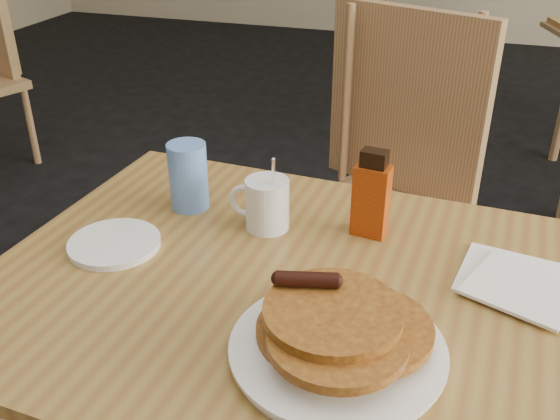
% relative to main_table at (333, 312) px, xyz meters
% --- Properties ---
extents(main_table, '(1.25, 0.88, 0.75)m').
position_rel_main_table_xyz_m(main_table, '(0.00, 0.00, 0.00)').
color(main_table, olive).
rests_on(main_table, floor).
extents(chair_main_far, '(0.61, 0.62, 1.04)m').
position_rel_main_table_xyz_m(chair_main_far, '(-0.01, 0.75, -0.08)').
color(chair_main_far, '#B17A53').
rests_on(chair_main_far, floor).
extents(pancake_plate, '(0.31, 0.31, 0.10)m').
position_rel_main_table_xyz_m(pancake_plate, '(0.04, -0.14, 0.07)').
color(pancake_plate, white).
rests_on(pancake_plate, main_table).
extents(coffee_mug, '(0.12, 0.08, 0.16)m').
position_rel_main_table_xyz_m(coffee_mug, '(-0.17, 0.16, 0.09)').
color(coffee_mug, white).
rests_on(coffee_mug, main_table).
extents(syrup_bottle, '(0.07, 0.05, 0.17)m').
position_rel_main_table_xyz_m(syrup_bottle, '(0.02, 0.20, 0.12)').
color(syrup_bottle, maroon).
rests_on(syrup_bottle, main_table).
extents(napkin_stack, '(0.21, 0.22, 0.01)m').
position_rel_main_table_xyz_m(napkin_stack, '(0.28, 0.11, 0.05)').
color(napkin_stack, white).
rests_on(napkin_stack, main_table).
extents(blue_tumbler, '(0.10, 0.10, 0.14)m').
position_rel_main_table_xyz_m(blue_tumbler, '(-0.35, 0.19, 0.11)').
color(blue_tumbler, '#6090E3').
rests_on(blue_tumbler, main_table).
extents(side_saucer, '(0.18, 0.18, 0.01)m').
position_rel_main_table_xyz_m(side_saucer, '(-0.41, 0.01, 0.05)').
color(side_saucer, white).
rests_on(side_saucer, main_table).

